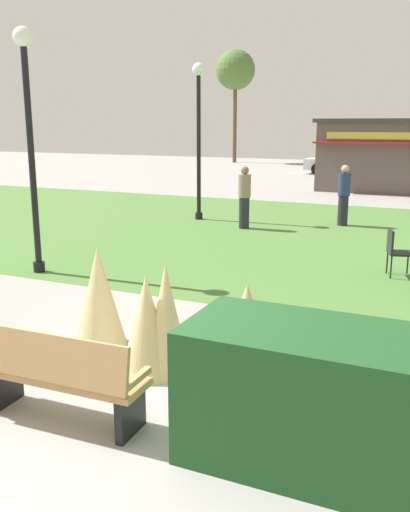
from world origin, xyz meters
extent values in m
plane|color=#999691|center=(0.00, 0.00, 0.00)|extent=(80.00, 80.00, 0.00)
cube|color=#4C7A38|center=(0.00, 9.67, 0.00)|extent=(36.00, 12.00, 0.01)
cube|color=tan|center=(-0.03, -0.16, 0.45)|extent=(1.72, 0.54, 0.06)
cube|color=tan|center=(-0.02, -0.38, 0.73)|extent=(1.70, 0.18, 0.44)
cube|color=black|center=(-0.75, -0.18, 0.23)|extent=(0.10, 0.44, 0.45)
cube|color=black|center=(0.70, -0.13, 0.23)|extent=(0.10, 0.44, 0.45)
cube|color=tan|center=(0.78, -0.13, 0.57)|extent=(0.08, 0.44, 0.06)
cube|color=#1E4C23|center=(2.31, 0.14, 0.59)|extent=(2.11, 1.10, 1.18)
cone|color=#D1BC7F|center=(0.40, 1.14, 0.65)|extent=(0.55, 0.55, 1.31)
cone|color=#D1BC7F|center=(-0.79, 1.55, 0.65)|extent=(0.67, 0.67, 1.30)
cone|color=#D1BC7F|center=(1.12, 1.81, 0.49)|extent=(0.75, 0.75, 0.98)
cone|color=#D1BC7F|center=(0.20, 1.04, 0.59)|extent=(0.63, 0.63, 1.17)
cylinder|color=black|center=(-4.01, 4.12, 0.10)|extent=(0.22, 0.22, 0.20)
cylinder|color=black|center=(-4.01, 4.12, 2.07)|extent=(0.12, 0.12, 4.14)
sphere|color=white|center=(-4.01, 4.12, 4.30)|extent=(0.36, 0.36, 0.36)
cylinder|color=black|center=(-3.78, 10.94, 0.10)|extent=(0.22, 0.22, 0.20)
cylinder|color=black|center=(-3.78, 10.94, 2.07)|extent=(0.12, 0.12, 4.14)
sphere|color=white|center=(-3.78, 10.94, 4.30)|extent=(0.36, 0.36, 0.36)
cube|color=black|center=(2.38, 6.67, 0.45)|extent=(0.55, 0.55, 0.04)
cube|color=black|center=(2.19, 6.61, 0.67)|extent=(0.17, 0.43, 0.44)
cylinder|color=black|center=(2.50, 6.90, 0.23)|extent=(0.03, 0.03, 0.45)
cylinder|color=black|center=(2.25, 6.43, 0.23)|extent=(0.03, 0.03, 0.45)
cylinder|color=black|center=(2.14, 6.79, 0.23)|extent=(0.03, 0.03, 0.45)
cylinder|color=#23232D|center=(0.34, 11.68, 0.42)|extent=(0.28, 0.28, 0.85)
cylinder|color=navy|center=(0.34, 11.68, 1.16)|extent=(0.34, 0.34, 0.62)
sphere|color=tan|center=(0.34, 11.68, 1.58)|extent=(0.22, 0.22, 0.22)
cylinder|color=#23232D|center=(-2.03, 10.10, 0.42)|extent=(0.28, 0.28, 0.85)
cylinder|color=gray|center=(-2.03, 10.10, 1.16)|extent=(0.34, 0.34, 0.62)
sphere|color=#8C6647|center=(-2.03, 10.10, 1.58)|extent=(0.22, 0.22, 0.22)
cube|color=silver|center=(-2.80, 28.07, 0.55)|extent=(4.26, 1.95, 0.60)
cube|color=black|center=(-2.95, 28.07, 0.98)|extent=(2.36, 1.66, 0.44)
cylinder|color=black|center=(-1.53, 29.04, 0.32)|extent=(0.65, 0.24, 0.64)
cylinder|color=black|center=(-1.47, 27.20, 0.32)|extent=(0.65, 0.24, 0.64)
cylinder|color=black|center=(-4.14, 28.95, 0.32)|extent=(0.65, 0.24, 0.64)
cylinder|color=black|center=(-4.07, 27.11, 0.32)|extent=(0.65, 0.24, 0.64)
cylinder|color=brown|center=(-12.06, 34.80, 2.71)|extent=(0.28, 0.28, 5.41)
sphere|color=#4C7233|center=(-12.06, 34.80, 6.51)|extent=(2.80, 2.80, 2.80)
camera|label=1|loc=(3.27, -4.10, 2.81)|focal=39.30mm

